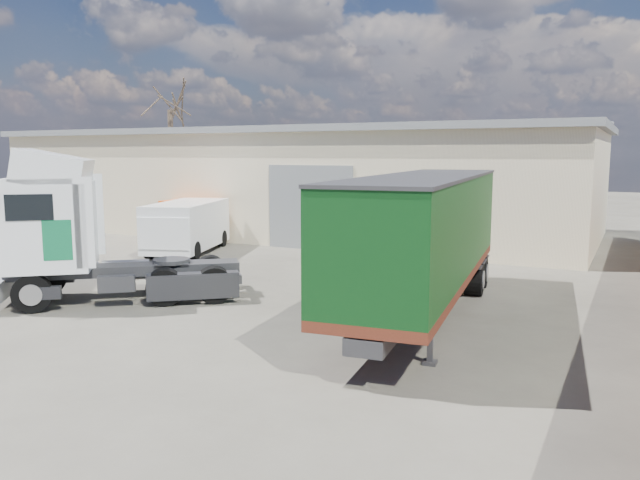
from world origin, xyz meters
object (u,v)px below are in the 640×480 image
at_px(tractor_unit, 82,238).
at_px(panel_van, 185,227).
at_px(box_trailer, 426,231).
at_px(orange_skip, 195,224).
at_px(bare_tree, 169,96).

distance_m(tractor_unit, panel_van, 8.58).
distance_m(box_trailer, panel_van, 13.10).
bearing_deg(tractor_unit, panel_van, 160.27).
relative_size(box_trailer, panel_van, 1.99).
bearing_deg(orange_skip, bare_tree, 131.00).
xyz_separation_m(bare_tree, panel_van, (11.88, -13.20, -6.84)).
height_order(tractor_unit, panel_van, tractor_unit).
height_order(box_trailer, orange_skip, box_trailer).
bearing_deg(box_trailer, tractor_unit, -170.04).
distance_m(bare_tree, orange_skip, 15.95).
bearing_deg(bare_tree, orange_skip, -45.57).
relative_size(bare_tree, box_trailer, 0.88).
distance_m(tractor_unit, orange_skip, 12.08).
bearing_deg(orange_skip, panel_van, -61.44).
bearing_deg(bare_tree, tractor_unit, -54.99).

